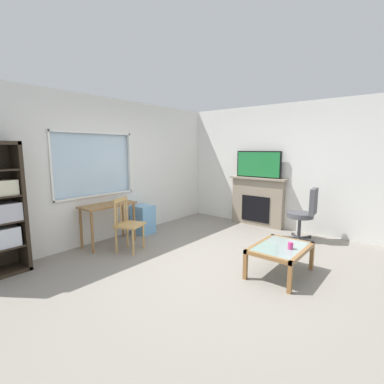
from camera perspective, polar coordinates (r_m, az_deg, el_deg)
name	(u,v)px	position (r m, az deg, el deg)	size (l,w,h in m)	color
ground	(207,267)	(4.28, 3.10, -14.97)	(6.29, 5.59, 0.02)	gray
wall_back_with_window	(113,170)	(5.62, -15.83, 4.33)	(5.29, 0.15, 2.64)	silver
wall_right	(282,167)	(6.32, 17.86, 4.81)	(0.12, 4.79, 2.64)	silver
desk_under_window	(108,211)	(5.22, -16.69, -3.71)	(0.97, 0.45, 0.74)	olive
wooden_chair	(128,224)	(4.86, -12.94, -6.33)	(0.53, 0.52, 0.90)	tan
plastic_drawer_unit	(143,219)	(5.83, -9.94, -5.49)	(0.35, 0.40, 0.58)	#72ADDB
fireplace	(257,201)	(6.46, 13.16, -1.86)	(0.26, 1.30, 1.08)	gray
tv	(258,164)	(6.35, 13.34, 5.50)	(0.06, 1.03, 0.58)	black
office_chair	(305,212)	(5.63, 22.01, -3.74)	(0.57, 0.58, 1.00)	#4C4C51
coffee_table	(280,250)	(4.08, 17.53, -11.23)	(0.91, 0.64, 0.40)	#8C9E99
sippy_cup	(290,246)	(3.98, 19.40, -10.25)	(0.07, 0.07, 0.09)	#DB3D84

